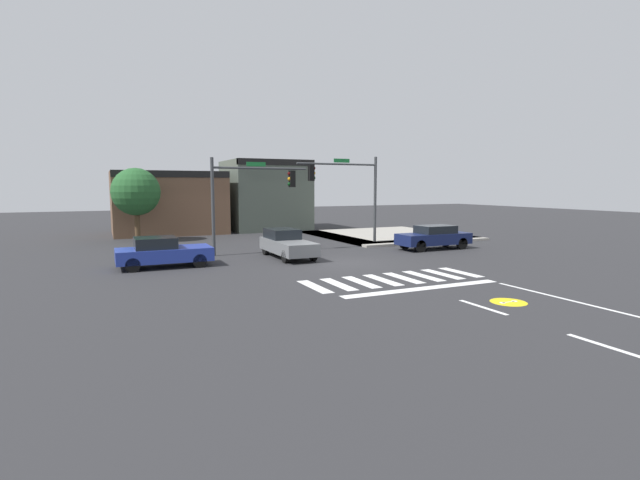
{
  "coord_description": "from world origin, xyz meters",
  "views": [
    {
      "loc": [
        -10.71,
        -20.43,
        3.77
      ],
      "look_at": [
        -1.04,
        0.36,
        1.15
      ],
      "focal_mm": 26.46,
      "sensor_mm": 36.0,
      "label": 1
    }
  ],
  "objects_px": {
    "car_blue": "(162,252)",
    "car_gray": "(287,244)",
    "traffic_signal_northwest": "(251,189)",
    "traffic_signal_northeast": "(347,184)",
    "car_navy": "(434,237)",
    "roadside_tree": "(136,192)"
  },
  "relations": [
    {
      "from": "car_blue",
      "to": "car_gray",
      "type": "distance_m",
      "value": 6.4
    },
    {
      "from": "traffic_signal_northwest",
      "to": "car_blue",
      "type": "height_order",
      "value": "traffic_signal_northwest"
    },
    {
      "from": "traffic_signal_northeast",
      "to": "car_navy",
      "type": "bearing_deg",
      "value": 135.1
    },
    {
      "from": "roadside_tree",
      "to": "car_blue",
      "type": "bearing_deg",
      "value": -88.5
    },
    {
      "from": "traffic_signal_northeast",
      "to": "traffic_signal_northwest",
      "type": "bearing_deg",
      "value": 8.43
    },
    {
      "from": "car_gray",
      "to": "roadside_tree",
      "type": "bearing_deg",
      "value": -148.97
    },
    {
      "from": "car_gray",
      "to": "car_blue",
      "type": "bearing_deg",
      "value": -86.16
    },
    {
      "from": "traffic_signal_northeast",
      "to": "car_gray",
      "type": "height_order",
      "value": "traffic_signal_northeast"
    },
    {
      "from": "car_navy",
      "to": "car_blue",
      "type": "height_order",
      "value": "car_navy"
    },
    {
      "from": "traffic_signal_northwest",
      "to": "car_gray",
      "type": "height_order",
      "value": "traffic_signal_northwest"
    },
    {
      "from": "car_navy",
      "to": "car_gray",
      "type": "xyz_separation_m",
      "value": [
        -9.18,
        0.7,
        -0.01
      ]
    },
    {
      "from": "traffic_signal_northwest",
      "to": "roadside_tree",
      "type": "bearing_deg",
      "value": 121.04
    },
    {
      "from": "traffic_signal_northeast",
      "to": "roadside_tree",
      "type": "distance_m",
      "value": 14.43
    },
    {
      "from": "traffic_signal_northeast",
      "to": "car_gray",
      "type": "relative_size",
      "value": 1.24
    },
    {
      "from": "traffic_signal_northwest",
      "to": "car_navy",
      "type": "xyz_separation_m",
      "value": [
        10.48,
        -2.86,
        -2.9
      ]
    },
    {
      "from": "traffic_signal_northeast",
      "to": "car_gray",
      "type": "bearing_deg",
      "value": 30.51
    },
    {
      "from": "car_gray",
      "to": "roadside_tree",
      "type": "height_order",
      "value": "roadside_tree"
    },
    {
      "from": "traffic_signal_northeast",
      "to": "car_navy",
      "type": "height_order",
      "value": "traffic_signal_northeast"
    },
    {
      "from": "car_blue",
      "to": "traffic_signal_northwest",
      "type": "bearing_deg",
      "value": 26.96
    },
    {
      "from": "car_gray",
      "to": "car_navy",
      "type": "bearing_deg",
      "value": 85.63
    },
    {
      "from": "car_gray",
      "to": "traffic_signal_northwest",
      "type": "bearing_deg",
      "value": -148.99
    },
    {
      "from": "car_blue",
      "to": "roadside_tree",
      "type": "height_order",
      "value": "roadside_tree"
    }
  ]
}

